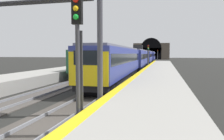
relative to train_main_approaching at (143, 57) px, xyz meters
name	(u,v)px	position (x,y,z in m)	size (l,w,h in m)	color
ground_plane	(43,127)	(-43.45, 0.00, -2.26)	(320.00, 320.00, 0.00)	black
platform_right	(144,123)	(-43.45, -4.37, -1.72)	(112.00, 4.48, 1.08)	#9E9B93
platform_right_edge_strip	(95,106)	(-43.45, -2.39, -1.17)	(112.00, 0.50, 0.01)	yellow
track_main_line	(43,127)	(-43.45, 0.00, -2.22)	(160.00, 3.11, 0.21)	#423D38
train_main_approaching	(143,57)	(0.00, 0.00, 0.00)	(76.33, 3.21, 4.83)	navy
train_adjacent_platform	(117,58)	(-8.28, 4.36, -0.07)	(41.07, 3.16, 4.74)	#235638
railway_signal_near	(78,53)	(-44.15, -1.95, 0.96)	(0.39, 0.38, 5.33)	#38383D
railway_signal_mid	(148,55)	(-9.14, -1.95, 0.73)	(0.39, 0.38, 4.91)	#4C4C54
railway_signal_far	(158,54)	(48.03, -1.95, 0.65)	(0.39, 0.38, 4.94)	#4C4C54
overhead_signal_gantry	(27,18)	(-41.28, 2.18, 2.84)	(0.70, 8.51, 6.74)	#3F3F47
tunnel_portal	(151,51)	(68.54, 2.18, 2.21)	(2.17, 19.58, 11.68)	#51473D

